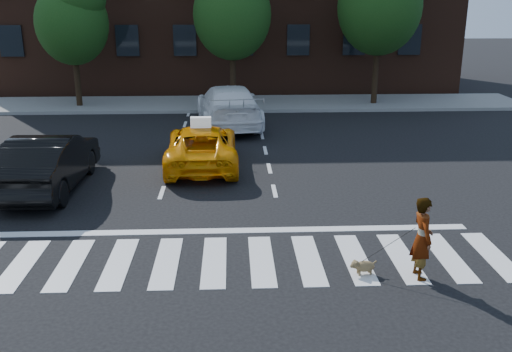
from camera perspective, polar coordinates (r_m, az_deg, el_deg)
The scene contains 12 objects.
ground at distance 12.17m, azimuth -4.19°, elevation -8.52°, with size 120.00×120.00×0.00m, color black.
crosswalk at distance 12.17m, azimuth -4.19°, elevation -8.50°, with size 13.00×2.40×0.01m, color silver.
stop_line at distance 13.62m, azimuth -4.02°, elevation -5.51°, with size 12.00×0.30×0.01m, color silver.
sidewalk_far at distance 28.90m, azimuth -3.29°, elevation 7.23°, with size 30.00×4.00×0.15m, color slate.
tree_left at distance 28.87m, azimuth -17.94°, elevation 15.15°, with size 3.39×3.38×6.50m.
tree_mid at distance 27.90m, azimuth -2.34°, elevation 16.74°, with size 3.69×3.69×7.10m.
taxi at distance 18.54m, azimuth -5.43°, elevation 3.01°, with size 2.22×4.82×1.34m, color orange.
black_sedan at distance 17.24m, azimuth -20.05°, elevation 1.33°, with size 1.72×4.93×1.62m, color black.
white_suv at distance 24.20m, azimuth -2.76°, elevation 7.04°, with size 2.41×5.93×1.72m, color white.
woman at distance 11.62m, azimuth 16.28°, elevation -5.99°, with size 0.61×0.40×1.68m, color #999999.
dog at distance 11.73m, azimuth 10.61°, elevation -8.84°, with size 0.57×0.27×0.32m.
taxi_sign at distance 18.15m, azimuth -5.54°, elevation 5.38°, with size 0.65×0.28×0.32m, color white.
Camera 1 is at (0.40, -10.90, 5.40)m, focal length 40.00 mm.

